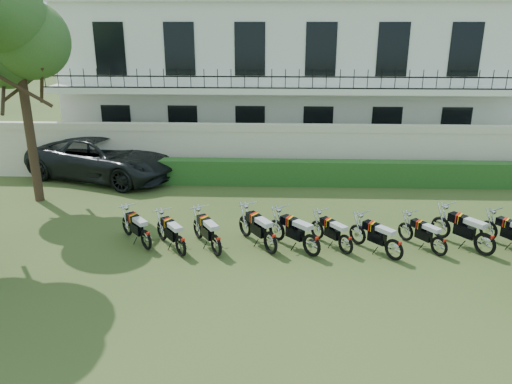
# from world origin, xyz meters

# --- Properties ---
(ground) EXTENTS (100.00, 100.00, 0.00)m
(ground) POSITION_xyz_m (0.00, 0.00, 0.00)
(ground) COLOR #34461C
(ground) RESTS_ON ground
(perimeter_wall) EXTENTS (30.00, 0.35, 2.30)m
(perimeter_wall) POSITION_xyz_m (0.00, 8.00, 1.17)
(perimeter_wall) COLOR beige
(perimeter_wall) RESTS_ON ground
(hedge) EXTENTS (18.00, 0.60, 1.00)m
(hedge) POSITION_xyz_m (1.00, 7.20, 0.50)
(hedge) COLOR #1C4819
(hedge) RESTS_ON ground
(building) EXTENTS (20.40, 9.60, 7.40)m
(building) POSITION_xyz_m (0.00, 13.96, 3.71)
(building) COLOR white
(building) RESTS_ON ground
(tree_west_near) EXTENTS (3.40, 3.20, 7.90)m
(tree_west_near) POSITION_xyz_m (-8.96, 5.00, 5.89)
(tree_west_near) COLOR #473323
(tree_west_near) RESTS_ON ground
(motorcycle_0) EXTENTS (1.28, 1.51, 1.03)m
(motorcycle_0) POSITION_xyz_m (-4.03, 0.99, 0.48)
(motorcycle_0) COLOR black
(motorcycle_0) RESTS_ON ground
(motorcycle_1) EXTENTS (1.18, 1.59, 1.03)m
(motorcycle_1) POSITION_xyz_m (-2.97, 0.60, 0.48)
(motorcycle_1) COLOR black
(motorcycle_1) RESTS_ON ground
(motorcycle_2) EXTENTS (1.08, 1.75, 1.08)m
(motorcycle_2) POSITION_xyz_m (-1.98, 0.66, 0.50)
(motorcycle_2) COLOR black
(motorcycle_2) RESTS_ON ground
(motorcycle_3) EXTENTS (1.23, 1.77, 1.12)m
(motorcycle_3) POSITION_xyz_m (-0.48, 0.86, 0.52)
(motorcycle_3) COLOR black
(motorcycle_3) RESTS_ON ground
(motorcycle_4) EXTENTS (1.49, 1.57, 1.12)m
(motorcycle_4) POSITION_xyz_m (0.66, 0.73, 0.52)
(motorcycle_4) COLOR black
(motorcycle_4) RESTS_ON ground
(motorcycle_5) EXTENTS (1.13, 1.52, 0.99)m
(motorcycle_5) POSITION_xyz_m (1.63, 0.92, 0.45)
(motorcycle_5) COLOR black
(motorcycle_5) RESTS_ON ground
(motorcycle_6) EXTENTS (1.31, 1.52, 1.04)m
(motorcycle_6) POSITION_xyz_m (2.90, 0.59, 0.48)
(motorcycle_6) COLOR black
(motorcycle_6) RESTS_ON ground
(motorcycle_7) EXTENTS (1.07, 1.51, 0.97)m
(motorcycle_7) POSITION_xyz_m (4.22, 0.91, 0.45)
(motorcycle_7) COLOR black
(motorcycle_7) RESTS_ON ground
(motorcycle_8) EXTENTS (1.34, 1.75, 1.15)m
(motorcycle_8) POSITION_xyz_m (5.49, 0.98, 0.53)
(motorcycle_8) COLOR black
(motorcycle_8) RESTS_ON ground
(suv) EXTENTS (6.92, 4.83, 1.76)m
(suv) POSITION_xyz_m (-7.46, 7.80, 0.88)
(suv) COLOR black
(suv) RESTS_ON ground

